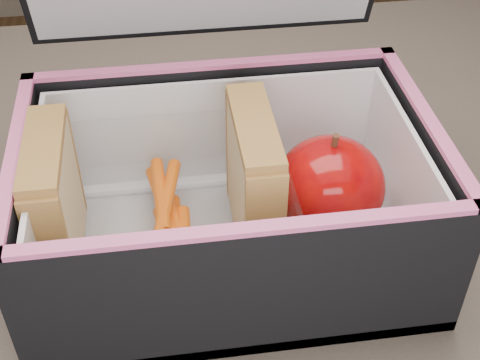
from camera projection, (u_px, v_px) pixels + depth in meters
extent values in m
cube|color=brown|center=(299.00, 241.00, 0.56)|extent=(1.20, 0.80, 0.03)
cube|color=tan|center=(44.00, 207.00, 0.47)|extent=(0.01, 0.09, 0.10)
cube|color=#BF5A68|center=(57.00, 210.00, 0.48)|extent=(0.01, 0.09, 0.09)
cube|color=tan|center=(67.00, 204.00, 0.48)|extent=(0.01, 0.09, 0.10)
cube|color=olive|center=(42.00, 148.00, 0.44)|extent=(0.03, 0.09, 0.01)
cube|color=tan|center=(242.00, 186.00, 0.49)|extent=(0.01, 0.10, 0.10)
cube|color=#BF5A68|center=(254.00, 189.00, 0.49)|extent=(0.01, 0.09, 0.10)
cube|color=tan|center=(265.00, 184.00, 0.49)|extent=(0.01, 0.10, 0.10)
cube|color=olive|center=(255.00, 125.00, 0.45)|extent=(0.03, 0.10, 0.01)
cylinder|color=#E54F00|center=(178.00, 234.00, 0.51)|extent=(0.01, 0.08, 0.01)
cylinder|color=#E54F00|center=(185.00, 248.00, 0.49)|extent=(0.01, 0.08, 0.01)
cylinder|color=#E54F00|center=(160.00, 195.00, 0.51)|extent=(0.01, 0.08, 0.01)
cylinder|color=#E54F00|center=(184.00, 246.00, 0.50)|extent=(0.02, 0.08, 0.01)
cylinder|color=#E54F00|center=(163.00, 202.00, 0.52)|extent=(0.02, 0.08, 0.01)
cylinder|color=#E54F00|center=(168.00, 197.00, 0.51)|extent=(0.03, 0.08, 0.01)
cylinder|color=#E54F00|center=(170.00, 246.00, 0.50)|extent=(0.02, 0.08, 0.01)
cylinder|color=#E54F00|center=(169.00, 207.00, 0.52)|extent=(0.02, 0.08, 0.01)
cube|color=white|center=(329.00, 219.00, 0.53)|extent=(0.08, 0.08, 0.01)
ellipsoid|color=#7F0008|center=(330.00, 186.00, 0.50)|extent=(0.09, 0.09, 0.08)
cylinder|color=#4D2D1B|center=(335.00, 142.00, 0.47)|extent=(0.01, 0.01, 0.01)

